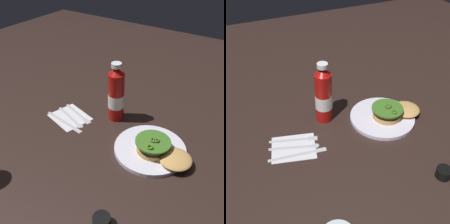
# 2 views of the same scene
# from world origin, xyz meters

# --- Properties ---
(ground_plane) EXTENTS (3.00, 3.00, 0.00)m
(ground_plane) POSITION_xyz_m (0.00, 0.00, 0.00)
(ground_plane) COLOR #2E1F1B
(dinner_plate) EXTENTS (0.26, 0.26, 0.01)m
(dinner_plate) POSITION_xyz_m (0.16, 0.16, 0.01)
(dinner_plate) COLOR white
(dinner_plate) RESTS_ON ground_plane
(burger_sandwich) EXTENTS (0.21, 0.13, 0.05)m
(burger_sandwich) POSITION_xyz_m (0.21, 0.15, 0.03)
(burger_sandwich) COLOR tan
(burger_sandwich) RESTS_ON dinner_plate
(ketchup_bottle) EXTENTS (0.07, 0.07, 0.26)m
(ketchup_bottle) POSITION_xyz_m (-0.06, 0.26, 0.11)
(ketchup_bottle) COLOR #B4110D
(ketchup_bottle) RESTS_ON ground_plane
(condiment_cup) EXTENTS (0.05, 0.05, 0.03)m
(condiment_cup) POSITION_xyz_m (0.19, -0.18, 0.02)
(condiment_cup) COLOR black
(condiment_cup) RESTS_ON ground_plane
(napkin) EXTENTS (0.19, 0.17, 0.00)m
(napkin) POSITION_xyz_m (-0.22, 0.15, 0.00)
(napkin) COLOR white
(napkin) RESTS_ON ground_plane
(butter_knife) EXTENTS (0.21, 0.04, 0.00)m
(butter_knife) POSITION_xyz_m (-0.21, 0.11, 0.00)
(butter_knife) COLOR silver
(butter_knife) RESTS_ON napkin
(spoon_utensil) EXTENTS (0.18, 0.07, 0.00)m
(spoon_utensil) POSITION_xyz_m (-0.20, 0.14, 0.00)
(spoon_utensil) COLOR silver
(spoon_utensil) RESTS_ON napkin
(fork_utensil) EXTENTS (0.18, 0.07, 0.00)m
(fork_utensil) POSITION_xyz_m (-0.19, 0.18, 0.00)
(fork_utensil) COLOR silver
(fork_utensil) RESTS_ON napkin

